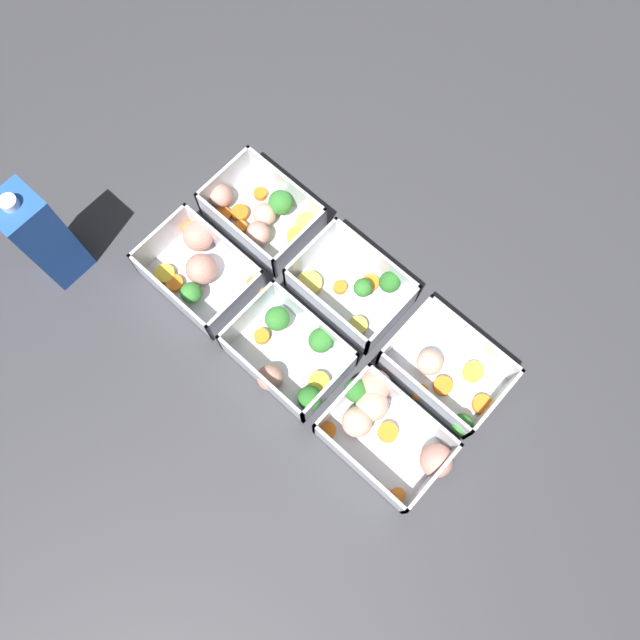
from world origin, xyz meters
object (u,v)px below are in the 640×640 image
object	(u,v)px
container_far_left	(383,424)
container_near_center	(353,289)
container_near_left	(446,373)
container_far_center	(291,356)
juice_carton	(42,237)
container_near_right	(262,214)
container_far_right	(199,266)

from	to	relation	value
container_far_left	container_near_center	bearing A→B (deg)	-37.07
container_near_left	container_far_center	xyz separation A→B (m)	(0.19, 0.13, 0.00)
container_near_center	container_far_left	bearing A→B (deg)	142.93
container_near_center	juice_carton	xyz separation A→B (m)	(0.37, 0.27, 0.07)
container_near_center	container_near_right	bearing A→B (deg)	0.93
container_near_left	container_near_right	xyz separation A→B (m)	(0.38, -0.01, 0.00)
container_near_center	container_far_right	world-z (taller)	same
juice_carton	container_far_center	bearing A→B (deg)	-161.52
container_far_left	container_far_right	world-z (taller)	same
container_far_center	container_far_right	xyz separation A→B (m)	(0.20, -0.01, -0.00)
container_far_center	juice_carton	size ratio (longest dim) A/B	0.86
juice_carton	container_far_left	bearing A→B (deg)	-165.45
container_near_left	container_far_left	size ratio (longest dim) A/B	0.89
container_near_center	container_far_left	distance (m)	0.21
container_near_left	container_far_center	bearing A→B (deg)	35.83
container_far_left	container_far_center	size ratio (longest dim) A/B	1.15
container_far_center	juice_carton	world-z (taller)	juice_carton
container_near_right	container_near_center	bearing A→B (deg)	-179.07
container_near_center	container_far_center	bearing A→B (deg)	91.19
container_near_center	container_near_right	world-z (taller)	same
container_near_center	container_far_right	distance (m)	0.24
container_far_center	container_near_center	bearing A→B (deg)	-88.81
container_far_center	container_far_right	bearing A→B (deg)	-2.46
container_near_center	container_near_right	size ratio (longest dim) A/B	0.93
container_near_right	container_far_right	xyz separation A→B (m)	(0.01, 0.13, 0.00)
container_far_left	container_near_left	bearing A→B (deg)	-99.56
container_far_left	container_far_center	distance (m)	0.17
container_near_left	container_near_right	world-z (taller)	same
container_near_center	container_far_center	world-z (taller)	same
container_near_center	container_far_right	bearing A→B (deg)	33.65
container_near_right	juice_carton	size ratio (longest dim) A/B	0.90
container_far_center	container_far_right	size ratio (longest dim) A/B	1.00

